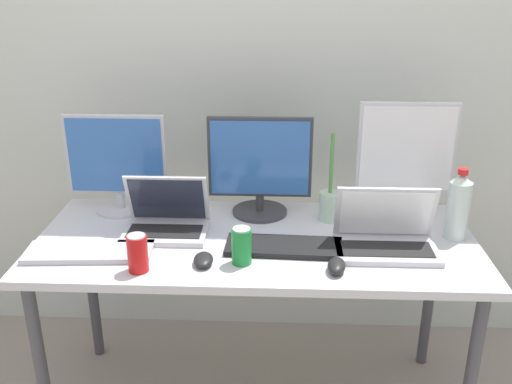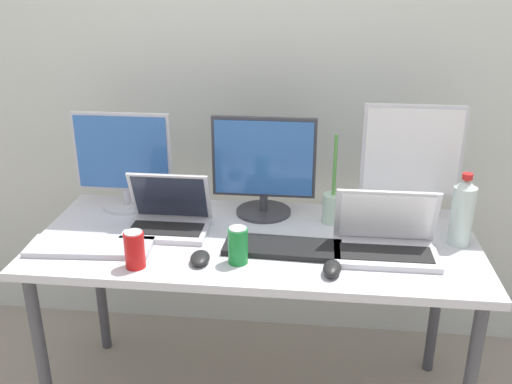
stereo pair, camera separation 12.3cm
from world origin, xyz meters
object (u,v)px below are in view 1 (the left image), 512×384
at_px(monitor_left, 117,163).
at_px(bamboo_vase, 329,204).
at_px(water_bottle, 458,207).
at_px(monitor_center, 260,166).
at_px(mouse_by_keyboard, 203,260).
at_px(mouse_by_laptop, 337,266).
at_px(work_desk, 256,255).
at_px(soda_can_by_laptop, 138,253).
at_px(laptop_secondary, 386,235).
at_px(monitor_right, 405,159).
at_px(keyboard_main, 89,252).
at_px(soda_can_near_keyboard, 242,246).
at_px(keyboard_aux, 284,247).
at_px(laptop_silver, 166,219).

height_order(monitor_left, bamboo_vase, monitor_left).
bearing_deg(bamboo_vase, water_bottle, -17.02).
distance_m(monitor_center, mouse_by_keyboard, 0.49).
xyz_separation_m(monitor_center, mouse_by_laptop, (0.26, -0.45, -0.18)).
relative_size(work_desk, soda_can_by_laptop, 12.56).
distance_m(laptop_secondary, mouse_by_keyboard, 0.63).
xyz_separation_m(monitor_center, monitor_right, (0.55, -0.02, 0.04)).
xyz_separation_m(monitor_left, laptop_secondary, (1.00, -0.29, -0.15)).
distance_m(keyboard_main, soda_can_near_keyboard, 0.53).
bearing_deg(work_desk, monitor_right, 20.62).
bearing_deg(soda_can_by_laptop, monitor_left, 111.14).
xyz_separation_m(mouse_by_keyboard, bamboo_vase, (0.44, 0.37, 0.05)).
bearing_deg(bamboo_vase, laptop_secondary, -53.25).
bearing_deg(soda_can_near_keyboard, water_bottle, 16.26).
bearing_deg(keyboard_aux, water_bottle, 13.37).
relative_size(work_desk, laptop_silver, 5.25).
relative_size(monitor_center, laptop_silver, 1.33).
height_order(water_bottle, soda_can_by_laptop, water_bottle).
xyz_separation_m(work_desk, keyboard_aux, (0.10, -0.08, 0.08)).
distance_m(laptop_secondary, soda_can_by_laptop, 0.84).
bearing_deg(keyboard_main, mouse_by_laptop, -8.92).
height_order(work_desk, soda_can_near_keyboard, soda_can_near_keyboard).
bearing_deg(laptop_secondary, water_bottle, 20.60).
distance_m(keyboard_main, water_bottle, 1.30).
bearing_deg(laptop_silver, monitor_left, 139.35).
bearing_deg(mouse_by_laptop, keyboard_main, -177.52).
height_order(work_desk, mouse_by_keyboard, mouse_by_keyboard).
bearing_deg(soda_can_near_keyboard, monitor_center, 83.72).
bearing_deg(soda_can_by_laptop, mouse_by_laptop, 1.97).
relative_size(monitor_right, mouse_by_laptop, 4.42).
xyz_separation_m(mouse_by_keyboard, soda_can_near_keyboard, (0.13, 0.01, 0.05)).
distance_m(keyboard_aux, bamboo_vase, 0.31).
height_order(work_desk, laptop_silver, laptop_silver).
bearing_deg(soda_can_by_laptop, mouse_by_keyboard, 14.08).
height_order(laptop_silver, keyboard_main, laptop_silver).
bearing_deg(soda_can_near_keyboard, keyboard_aux, 36.02).
height_order(monitor_center, mouse_by_laptop, monitor_center).
xyz_separation_m(laptop_secondary, soda_can_by_laptop, (-0.82, -0.19, 0.01)).
relative_size(keyboard_main, soda_can_by_laptop, 3.39).
xyz_separation_m(work_desk, bamboo_vase, (0.27, 0.17, 0.14)).
distance_m(laptop_secondary, keyboard_aux, 0.35).
height_order(keyboard_main, soda_can_by_laptop, soda_can_by_laptop).
distance_m(laptop_silver, mouse_by_keyboard, 0.29).
relative_size(monitor_center, keyboard_main, 0.94).
relative_size(monitor_center, laptop_secondary, 1.15).
bearing_deg(soda_can_near_keyboard, soda_can_by_laptop, -168.73).
bearing_deg(water_bottle, laptop_secondary, -159.40).
distance_m(laptop_silver, water_bottle, 1.05).
bearing_deg(mouse_by_keyboard, mouse_by_laptop, -7.90).
relative_size(laptop_silver, bamboo_vase, 0.87).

